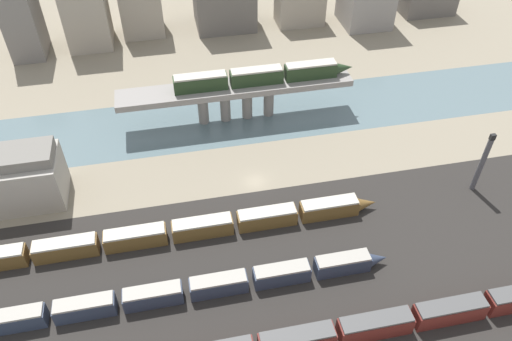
# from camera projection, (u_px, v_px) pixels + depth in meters

# --- Properties ---
(ground_plane) EXTENTS (400.00, 400.00, 0.00)m
(ground_plane) POSITION_uv_depth(u_px,v_px,m) (255.00, 181.00, 103.69)
(ground_plane) COLOR gray
(railbed_yard) EXTENTS (280.00, 42.00, 0.01)m
(railbed_yard) POSITION_uv_depth(u_px,v_px,m) (283.00, 275.00, 86.34)
(railbed_yard) COLOR #282623
(railbed_yard) RESTS_ON ground
(river_water) EXTENTS (320.00, 20.95, 0.01)m
(river_water) POSITION_uv_depth(u_px,v_px,m) (237.00, 118.00, 120.07)
(river_water) COLOR slate
(river_water) RESTS_ON ground
(bridge) EXTENTS (54.27, 7.24, 9.17)m
(bridge) POSITION_uv_depth(u_px,v_px,m) (236.00, 92.00, 115.11)
(bridge) COLOR gray
(bridge) RESTS_ON ground
(train_on_bridge) EXTENTS (41.90, 3.13, 3.67)m
(train_on_bridge) POSITION_uv_depth(u_px,v_px,m) (263.00, 75.00, 113.62)
(train_on_bridge) COLOR #23381E
(train_on_bridge) RESTS_ON bridge
(train_yard_near) EXTENTS (103.28, 3.04, 3.84)m
(train_yard_near) POSITION_uv_depth(u_px,v_px,m) (421.00, 317.00, 78.24)
(train_yard_near) COLOR #5B1E19
(train_yard_near) RESTS_ON ground
(train_yard_mid) EXTENTS (77.80, 2.84, 3.40)m
(train_yard_mid) POSITION_uv_depth(u_px,v_px,m) (161.00, 295.00, 81.48)
(train_yard_mid) COLOR #2D384C
(train_yard_mid) RESTS_ON ground
(train_yard_far) EXTENTS (76.22, 3.05, 3.54)m
(train_yard_far) POSITION_uv_depth(u_px,v_px,m) (178.00, 231.00, 91.41)
(train_yard_far) COLOR brown
(train_yard_far) RESTS_ON ground
(signal_tower) EXTENTS (1.04, 1.04, 14.03)m
(signal_tower) POSITION_uv_depth(u_px,v_px,m) (482.00, 163.00, 97.59)
(signal_tower) COLOR #4C4C51
(signal_tower) RESTS_ON ground
(city_block_far_left) EXTENTS (8.73, 12.72, 22.50)m
(city_block_far_left) POSITION_uv_depth(u_px,v_px,m) (21.00, 16.00, 135.57)
(city_block_far_left) COLOR slate
(city_block_far_left) RESTS_ON ground
(city_block_left) EXTENTS (11.99, 13.72, 21.76)m
(city_block_left) POSITION_uv_depth(u_px,v_px,m) (85.00, 8.00, 140.19)
(city_block_left) COLOR gray
(city_block_left) RESTS_ON ground
(city_block_center) EXTENTS (12.03, 11.28, 18.26)m
(city_block_center) POSITION_uv_depth(u_px,v_px,m) (140.00, 3.00, 146.39)
(city_block_center) COLOR gray
(city_block_center) RESTS_ON ground
(city_block_far_right) EXTENTS (14.23, 9.31, 13.65)m
(city_block_far_right) POSITION_uv_depth(u_px,v_px,m) (300.00, 1.00, 152.73)
(city_block_far_right) COLOR gray
(city_block_far_right) RESTS_ON ground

